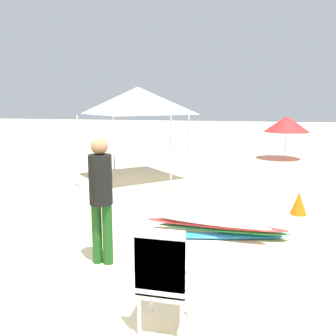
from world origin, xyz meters
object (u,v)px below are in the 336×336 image
Objects in this scene: surfboard_pile at (217,225)px; beach_umbrella_left at (287,124)px; lifeguard_near_center at (101,192)px; traffic_cone_near at (299,203)px; popup_canopy at (138,101)px; stacked_plastic_chairs at (163,270)px.

beach_umbrella_left reaches higher than surfboard_pile.
traffic_cone_near is at bearing 45.51° from lifeguard_near_center.
traffic_cone_near is (4.21, -2.51, -2.06)m from popup_canopy.
stacked_plastic_chairs is at bearing -95.63° from surfboard_pile.
popup_canopy is at bearing 102.72° from lifeguard_near_center.
surfboard_pile is at bearing -56.51° from popup_canopy.
beach_umbrella_left reaches higher than stacked_plastic_chairs.
traffic_cone_near is at bearing -92.39° from beach_umbrella_left.
traffic_cone_near is at bearing 67.94° from stacked_plastic_chairs.
beach_umbrella_left is (2.07, 11.84, 0.76)m from stacked_plastic_chairs.
popup_canopy is (-1.25, 5.53, 1.26)m from lifeguard_near_center.
beach_umbrella_left is (1.80, 9.12, 1.21)m from surfboard_pile.
beach_umbrella_left is at bearing 47.84° from popup_canopy.
traffic_cone_near is (1.49, 1.61, 0.04)m from surfboard_pile.
lifeguard_near_center is at bearing -134.49° from traffic_cone_near.
traffic_cone_near reaches higher than surfboard_pile.
popup_canopy is at bearing 123.49° from surfboard_pile.
popup_canopy is at bearing 109.74° from stacked_plastic_chairs.
stacked_plastic_chairs is at bearing -47.49° from lifeguard_near_center.
stacked_plastic_chairs reaches higher than traffic_cone_near.
beach_umbrella_left reaches higher than traffic_cone_near.
lifeguard_near_center is at bearing -107.31° from beach_umbrella_left.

